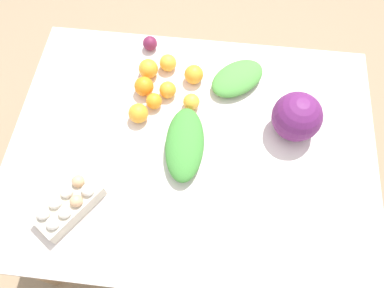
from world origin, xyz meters
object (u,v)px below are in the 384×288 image
Objects in this scene: egg_carton at (68,204)px; greens_bunch_chard at (185,144)px; beet_root at (150,43)px; orange_1 at (191,102)px; orange_3 at (154,101)px; orange_7 at (138,113)px; orange_0 at (168,90)px; cabbage_purple at (297,117)px; greens_bunch_kale at (237,78)px; orange_6 at (148,69)px; orange_4 at (194,74)px; orange_2 at (144,86)px; orange_5 at (168,63)px.

greens_bunch_chard is at bearing 161.72° from egg_carton.
orange_1 reaches higher than beet_root.
orange_3 is at bearing 102.39° from beet_root.
orange_0 is at bearing -127.85° from orange_7.
orange_3 is at bearing -4.88° from cabbage_purple.
orange_7 reaches higher than orange_0.
cabbage_purple is 0.78× the size of greens_bunch_kale.
orange_1 is 0.21m from orange_7.
orange_6 is at bearing -0.08° from greens_bunch_kale.
cabbage_purple is 2.37× the size of orange_4.
orange_2 is at bearing 93.58° from beet_root.
orange_1 is at bearing 37.73° from greens_bunch_kale.
egg_carton is 4.15× the size of beet_root.
orange_2 is at bearing 13.21° from greens_bunch_kale.
beet_root is at bearing -157.23° from egg_carton.
orange_0 is at bearing -128.71° from orange_3.
cabbage_purple is 0.55m from orange_3.
orange_7 is at bearing 29.97° from greens_bunch_kale.
egg_carton is at bearing 68.69° from orange_5.
orange_0 is at bearing 97.54° from orange_5.
orange_3 is 0.16m from orange_6.
egg_carton is 3.30× the size of orange_4.
greens_bunch_kale is at bearing -161.92° from orange_0.
egg_carton is 3.20× the size of orange_6.
orange_2 is 0.15m from orange_5.
greens_bunch_chard is 0.38m from orange_6.
cabbage_purple is 0.43m from greens_bunch_chard.
cabbage_purple is 0.61m from orange_2.
cabbage_purple is at bearing 139.06° from greens_bunch_kale.
cabbage_purple is 0.60m from orange_7.
orange_6 is 1.04× the size of orange_7.
orange_0 is 0.96× the size of orange_5.
egg_carton is 0.58m from orange_0.
egg_carton is 3.34× the size of orange_7.
orange_6 reaches higher than orange_4.
orange_5 is at bearing -107.00° from orange_7.
greens_bunch_chard reaches higher than orange_5.
orange_2 and orange_7 have the same top height.
orange_2 is 0.97× the size of orange_6.
orange_3 is (-0.05, 0.06, -0.01)m from orange_2.
greens_bunch_kale is 3.63× the size of orange_1.
orange_4 is at bearing 156.29° from orange_5.
egg_carton reaches higher than greens_bunch_kale.
egg_carton reaches higher than beet_root.
greens_bunch_kale is 0.29m from orange_0.
orange_2 is 0.09m from orange_6.
orange_1 is at bearing 155.98° from orange_0.
orange_1 is 0.22m from orange_5.
beet_root is 0.35m from orange_1.
orange_1 is (-0.21, 0.28, 0.00)m from beet_root.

